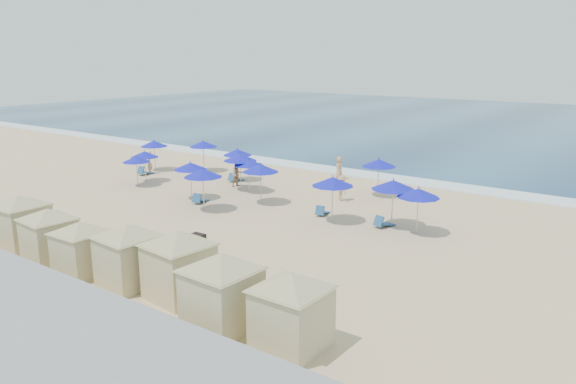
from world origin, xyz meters
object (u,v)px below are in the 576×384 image
(cabana_2, at_px, (81,241))
(cabana_4, at_px, (179,256))
(umbrella_2, at_px, (203,144))
(umbrella_12, at_px, (190,166))
(cabana_3, at_px, (128,247))
(umbrella_1, at_px, (144,154))
(umbrella_11, at_px, (419,193))
(umbrella_5, at_px, (240,157))
(umbrella_8, at_px, (260,168))
(umbrella_3, at_px, (136,159))
(umbrella_9, at_px, (379,163))
(umbrella_13, at_px, (333,182))
(cabana_1, at_px, (48,228))
(trash_bin, at_px, (196,242))
(cabana_6, at_px, (292,302))
(umbrella_10, at_px, (393,185))
(beachgoer_3, at_px, (339,168))
(cabana_0, at_px, (21,214))
(beachgoer_2, at_px, (342,188))
(umbrella_7, at_px, (249,162))
(umbrella_4, at_px, (237,152))
(umbrella_6, at_px, (203,173))
(beachgoer_0, at_px, (149,163))
(beachgoer_1, at_px, (237,174))
(umbrella_0, at_px, (154,144))
(cabana_5, at_px, (222,282))

(cabana_2, bearing_deg, cabana_4, 9.24)
(umbrella_2, distance_m, umbrella_12, 9.00)
(cabana_3, height_order, umbrella_1, cabana_3)
(umbrella_11, bearing_deg, umbrella_5, 172.15)
(cabana_4, height_order, umbrella_8, cabana_4)
(umbrella_3, relative_size, umbrella_9, 0.86)
(umbrella_8, bearing_deg, umbrella_13, -7.29)
(cabana_1, distance_m, umbrella_13, 14.76)
(trash_bin, xyz_separation_m, umbrella_2, (-13.01, 13.67, 1.89))
(cabana_3, distance_m, umbrella_11, 14.93)
(umbrella_1, bearing_deg, umbrella_11, 0.63)
(cabana_6, height_order, umbrella_5, cabana_6)
(trash_bin, relative_size, cabana_3, 0.16)
(umbrella_8, bearing_deg, umbrella_10, 2.70)
(umbrella_9, bearing_deg, cabana_1, -107.94)
(umbrella_8, bearing_deg, umbrella_9, 50.31)
(cabana_6, relative_size, beachgoer_3, 2.59)
(umbrella_9, bearing_deg, cabana_0, -115.29)
(cabana_1, height_order, umbrella_13, cabana_1)
(cabana_2, xyz_separation_m, umbrella_12, (-5.70, 11.96, 0.72))
(cabana_4, bearing_deg, beachgoer_2, 99.21)
(cabana_2, xyz_separation_m, umbrella_5, (-4.72, 15.73, 0.85))
(cabana_1, xyz_separation_m, umbrella_2, (-8.82, 18.79, 0.69))
(umbrella_1, height_order, umbrella_7, umbrella_7)
(cabana_6, relative_size, umbrella_4, 1.80)
(umbrella_13, relative_size, beachgoer_3, 1.56)
(umbrella_6, bearing_deg, beachgoer_2, 51.82)
(cabana_4, xyz_separation_m, umbrella_1, (-17.35, 12.72, 0.38))
(cabana_2, distance_m, beachgoer_2, 17.60)
(cabana_2, distance_m, beachgoer_0, 21.16)
(umbrella_7, bearing_deg, beachgoer_1, 155.51)
(umbrella_0, xyz_separation_m, umbrella_4, (8.04, 1.11, -0.05))
(cabana_0, xyz_separation_m, umbrella_4, (-1.51, 17.61, 0.49))
(cabana_2, distance_m, umbrella_7, 16.14)
(trash_bin, distance_m, umbrella_7, 11.89)
(cabana_0, distance_m, beachgoer_0, 17.66)
(umbrella_9, bearing_deg, umbrella_0, -170.81)
(trash_bin, distance_m, cabana_3, 5.06)
(cabana_4, distance_m, beachgoer_0, 24.41)
(cabana_0, distance_m, umbrella_1, 14.85)
(trash_bin, distance_m, umbrella_8, 9.20)
(umbrella_13, relative_size, beachgoer_2, 1.62)
(umbrella_4, bearing_deg, cabana_0, -85.11)
(cabana_2, xyz_separation_m, umbrella_8, (-1.30, 13.75, 0.82))
(umbrella_10, bearing_deg, cabana_5, -87.64)
(cabana_6, height_order, umbrella_1, cabana_6)
(umbrella_9, distance_m, beachgoer_1, 10.15)
(umbrella_12, bearing_deg, umbrella_0, 152.23)
(cabana_1, bearing_deg, umbrella_4, 103.64)
(umbrella_2, xyz_separation_m, beachgoer_1, (5.76, -2.41, -1.34))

